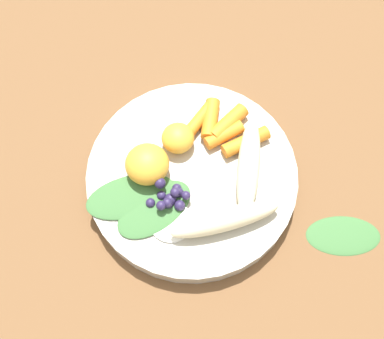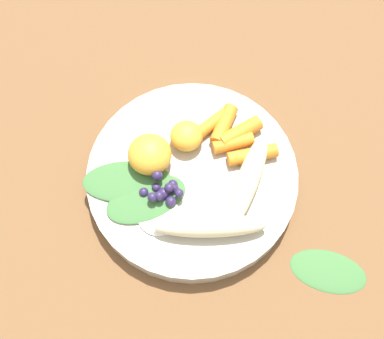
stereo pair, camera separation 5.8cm
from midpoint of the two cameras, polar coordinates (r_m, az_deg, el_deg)
name	(u,v)px [view 1 (the left image)]	position (r m, az deg, el deg)	size (l,w,h in m)	color
ground_plane	(192,181)	(0.61, -2.68, -1.71)	(2.40, 2.40, 0.00)	brown
bowl	(192,177)	(0.60, -2.74, -1.22)	(0.26, 0.26, 0.03)	#B2AD9E
banana_peeled_left	(249,166)	(0.58, 3.89, 0.11)	(0.13, 0.03, 0.03)	beige
banana_peeled_right	(225,220)	(0.55, 0.95, -6.30)	(0.13, 0.03, 0.03)	beige
orange_segment_near	(147,164)	(0.58, -8.18, 0.30)	(0.05, 0.05, 0.04)	#F4A833
orange_segment_far	(178,138)	(0.59, -4.47, 3.41)	(0.04, 0.04, 0.03)	#F4A833
carrot_front	(246,142)	(0.60, 3.62, 2.97)	(0.02, 0.02, 0.06)	orange
carrot_mid_left	(224,135)	(0.60, 1.07, 3.80)	(0.02, 0.02, 0.05)	orange
carrot_mid_right	(228,123)	(0.61, 1.59, 5.21)	(0.02, 0.02, 0.06)	orange
carrot_rear	(210,119)	(0.61, -0.52, 5.68)	(0.02, 0.02, 0.05)	orange
carrot_small	(200,119)	(0.61, -1.78, 5.68)	(0.02, 0.02, 0.05)	orange
blueberry_pile	(169,197)	(0.57, -5.58, -3.65)	(0.05, 0.04, 0.02)	#2D234C
coconut_shred_patch	(171,222)	(0.57, -5.43, -6.52)	(0.05, 0.05, 0.00)	white
kale_leaf_left	(131,196)	(0.58, -10.06, -3.47)	(0.11, 0.05, 0.01)	#3D7038
kale_leaf_right	(154,209)	(0.57, -7.35, -5.00)	(0.10, 0.05, 0.01)	#3D7038
kale_leaf_stray	(344,235)	(0.61, 14.90, -7.84)	(0.09, 0.05, 0.01)	#3D7038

